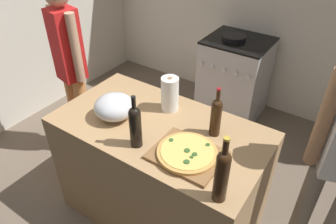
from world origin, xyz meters
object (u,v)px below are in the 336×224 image
at_px(mixing_bowl, 114,107).
at_px(stove, 234,78).
at_px(wine_bottle_dark, 135,125).
at_px(wine_bottle_clear, 216,116).
at_px(person_in_stripes, 71,65).
at_px(paper_towel_roll, 170,94).
at_px(wine_bottle_amber, 222,174).
at_px(pizza, 187,152).

height_order(mixing_bowl, stove, mixing_bowl).
relative_size(wine_bottle_dark, wine_bottle_clear, 1.04).
xyz_separation_m(mixing_bowl, wine_bottle_clear, (0.63, 0.21, 0.06)).
distance_m(wine_bottle_dark, person_in_stripes, 1.18).
bearing_deg(stove, paper_towel_roll, -86.11).
height_order(wine_bottle_amber, wine_bottle_clear, wine_bottle_amber).
distance_m(wine_bottle_amber, wine_bottle_dark, 0.59).
xyz_separation_m(mixing_bowl, wine_bottle_amber, (0.88, -0.22, 0.09)).
xyz_separation_m(paper_towel_roll, wine_bottle_dark, (0.05, -0.42, 0.03)).
xyz_separation_m(wine_bottle_clear, person_in_stripes, (-1.42, 0.10, -0.12)).
bearing_deg(wine_bottle_clear, wine_bottle_dark, -133.74).
xyz_separation_m(mixing_bowl, wine_bottle_dark, (0.29, -0.14, 0.07)).
distance_m(wine_bottle_dark, stove, 1.92).
height_order(paper_towel_roll, person_in_stripes, person_in_stripes).
distance_m(paper_towel_roll, wine_bottle_clear, 0.39).
distance_m(paper_towel_roll, wine_bottle_amber, 0.81).
xyz_separation_m(wine_bottle_amber, wine_bottle_clear, (-0.25, 0.43, -0.03)).
distance_m(wine_bottle_amber, stove, 2.13).
relative_size(mixing_bowl, paper_towel_roll, 1.09).
relative_size(pizza, paper_towel_roll, 1.41).
height_order(paper_towel_roll, wine_bottle_dark, wine_bottle_dark).
bearing_deg(paper_towel_roll, person_in_stripes, 178.47).
distance_m(wine_bottle_dark, wine_bottle_clear, 0.49).
height_order(mixing_bowl, wine_bottle_dark, wine_bottle_dark).
xyz_separation_m(mixing_bowl, person_in_stripes, (-0.78, 0.31, -0.06)).
bearing_deg(person_in_stripes, wine_bottle_dark, -22.68).
xyz_separation_m(mixing_bowl, stove, (0.15, 1.69, -0.52)).
height_order(wine_bottle_amber, person_in_stripes, person_in_stripes).
bearing_deg(pizza, person_in_stripes, 165.13).
bearing_deg(person_in_stripes, paper_towel_roll, -1.53).
height_order(paper_towel_roll, stove, paper_towel_roll).
height_order(wine_bottle_dark, stove, wine_bottle_dark).
distance_m(mixing_bowl, paper_towel_roll, 0.38).
height_order(paper_towel_roll, wine_bottle_amber, wine_bottle_amber).
bearing_deg(paper_towel_roll, wine_bottle_amber, -38.61).
bearing_deg(mixing_bowl, paper_towel_roll, 48.89).
distance_m(pizza, paper_towel_roll, 0.49).
distance_m(wine_bottle_amber, wine_bottle_clear, 0.50).
bearing_deg(mixing_bowl, stove, 84.82).
bearing_deg(wine_bottle_dark, wine_bottle_clear, 46.26).
height_order(wine_bottle_dark, person_in_stripes, person_in_stripes).
xyz_separation_m(wine_bottle_amber, wine_bottle_dark, (-0.59, 0.08, -0.02)).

